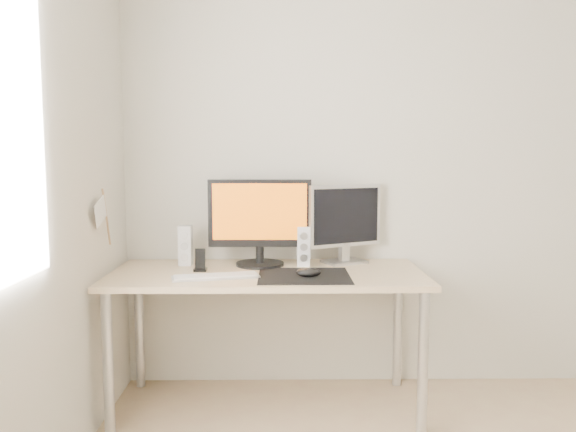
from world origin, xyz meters
name	(u,v)px	position (x,y,z in m)	size (l,w,h in m)	color
wall_back	(431,168)	(0.00, 1.75, 1.25)	(3.50, 3.50, 0.00)	beige
mousepad	(304,276)	(-0.75, 1.26, 0.73)	(0.45, 0.40, 0.00)	black
mouse	(308,272)	(-0.73, 1.23, 0.76)	(0.12, 0.07, 0.04)	black
desk	(267,286)	(-0.93, 1.38, 0.65)	(1.60, 0.70, 0.73)	#D1B587
main_monitor	(260,219)	(-0.97, 1.53, 0.98)	(0.55, 0.26, 0.47)	black
second_monitor	(345,220)	(-0.51, 1.60, 0.97)	(0.42, 0.24, 0.43)	#AAA9AC
speaker_left	(185,245)	(-1.38, 1.56, 0.84)	(0.07, 0.08, 0.22)	white
speaker_right	(303,246)	(-0.74, 1.54, 0.84)	(0.07, 0.08, 0.22)	white
keyboard	(216,276)	(-1.18, 1.22, 0.74)	(0.44, 0.21, 0.02)	silver
phone_dock	(200,264)	(-1.28, 1.39, 0.77)	(0.07, 0.06, 0.12)	black
pennant	(102,213)	(-1.72, 1.24, 1.05)	(0.01, 0.23, 0.29)	#A57F54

